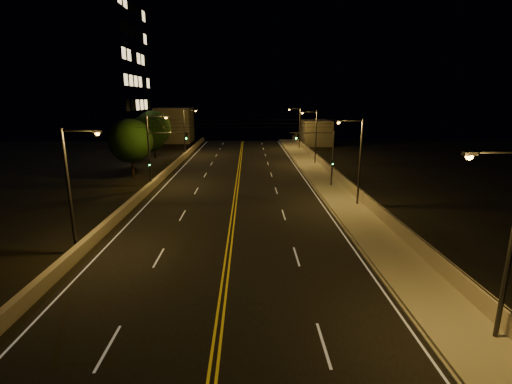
{
  "coord_description": "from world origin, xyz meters",
  "views": [
    {
      "loc": [
        1.38,
        -11.97,
        10.05
      ],
      "look_at": [
        2.0,
        18.0,
        2.5
      ],
      "focal_mm": 26.0,
      "sensor_mm": 36.0,
      "label": 1
    }
  ],
  "objects_px": {
    "tree_0": "(131,141)",
    "tree_1": "(148,134)",
    "streetlight_3": "(298,126)",
    "traffic_signal_right": "(324,153)",
    "tree_2": "(153,128)",
    "streetlight_4": "(73,183)",
    "streetlight_1": "(357,157)",
    "streetlight_6": "(186,129)",
    "building_tower": "(60,69)",
    "streetlight_0": "(506,235)",
    "streetlight_2": "(314,134)",
    "streetlight_5": "(151,145)",
    "traffic_signal_left": "(158,153)"
  },
  "relations": [
    {
      "from": "streetlight_5",
      "to": "building_tower",
      "type": "bearing_deg",
      "value": 135.08
    },
    {
      "from": "streetlight_0",
      "to": "streetlight_3",
      "type": "height_order",
      "value": "same"
    },
    {
      "from": "streetlight_4",
      "to": "tree_0",
      "type": "height_order",
      "value": "streetlight_4"
    },
    {
      "from": "building_tower",
      "to": "tree_0",
      "type": "height_order",
      "value": "building_tower"
    },
    {
      "from": "streetlight_1",
      "to": "streetlight_6",
      "type": "height_order",
      "value": "same"
    },
    {
      "from": "tree_1",
      "to": "streetlight_3",
      "type": "bearing_deg",
      "value": 34.0
    },
    {
      "from": "building_tower",
      "to": "tree_0",
      "type": "bearing_deg",
      "value": -42.88
    },
    {
      "from": "streetlight_4",
      "to": "streetlight_6",
      "type": "relative_size",
      "value": 1.0
    },
    {
      "from": "streetlight_5",
      "to": "tree_2",
      "type": "height_order",
      "value": "streetlight_5"
    },
    {
      "from": "streetlight_5",
      "to": "streetlight_6",
      "type": "relative_size",
      "value": 1.0
    },
    {
      "from": "streetlight_4",
      "to": "tree_0",
      "type": "distance_m",
      "value": 24.94
    },
    {
      "from": "building_tower",
      "to": "tree_0",
      "type": "xyz_separation_m",
      "value": [
        14.23,
        -13.21,
        -9.69
      ]
    },
    {
      "from": "streetlight_2",
      "to": "traffic_signal_left",
      "type": "relative_size",
      "value": 1.27
    },
    {
      "from": "streetlight_0",
      "to": "streetlight_3",
      "type": "xyz_separation_m",
      "value": [
        0.0,
        61.92,
        0.0
      ]
    },
    {
      "from": "streetlight_4",
      "to": "tree_1",
      "type": "xyz_separation_m",
      "value": [
        -4.31,
        34.68,
        0.01
      ]
    },
    {
      "from": "streetlight_0",
      "to": "traffic_signal_left",
      "type": "relative_size",
      "value": 1.27
    },
    {
      "from": "tree_0",
      "to": "tree_2",
      "type": "bearing_deg",
      "value": 93.91
    },
    {
      "from": "tree_2",
      "to": "streetlight_1",
      "type": "bearing_deg",
      "value": -49.14
    },
    {
      "from": "tree_0",
      "to": "tree_1",
      "type": "relative_size",
      "value": 0.99
    },
    {
      "from": "streetlight_6",
      "to": "building_tower",
      "type": "height_order",
      "value": "building_tower"
    },
    {
      "from": "streetlight_5",
      "to": "tree_2",
      "type": "distance_m",
      "value": 21.81
    },
    {
      "from": "streetlight_2",
      "to": "traffic_signal_right",
      "type": "bearing_deg",
      "value": -95.41
    },
    {
      "from": "traffic_signal_right",
      "to": "tree_1",
      "type": "bearing_deg",
      "value": 146.07
    },
    {
      "from": "streetlight_1",
      "to": "building_tower",
      "type": "relative_size",
      "value": 0.28
    },
    {
      "from": "streetlight_5",
      "to": "traffic_signal_right",
      "type": "xyz_separation_m",
      "value": [
        19.94,
        -1.46,
        -0.74
      ]
    },
    {
      "from": "streetlight_3",
      "to": "streetlight_4",
      "type": "xyz_separation_m",
      "value": [
        -21.4,
        -52.02,
        0.0
      ]
    },
    {
      "from": "tree_1",
      "to": "building_tower",
      "type": "bearing_deg",
      "value": 167.02
    },
    {
      "from": "streetlight_1",
      "to": "streetlight_3",
      "type": "distance_m",
      "value": 41.45
    },
    {
      "from": "streetlight_6",
      "to": "building_tower",
      "type": "bearing_deg",
      "value": -159.55
    },
    {
      "from": "streetlight_3",
      "to": "tree_0",
      "type": "xyz_separation_m",
      "value": [
        -25.25,
        -27.38,
        -0.02
      ]
    },
    {
      "from": "streetlight_2",
      "to": "streetlight_5",
      "type": "xyz_separation_m",
      "value": [
        -21.4,
        -13.89,
        0.0
      ]
    },
    {
      "from": "tree_0",
      "to": "streetlight_4",
      "type": "bearing_deg",
      "value": -81.12
    },
    {
      "from": "streetlight_6",
      "to": "tree_1",
      "type": "xyz_separation_m",
      "value": [
        -4.31,
        -9.92,
        0.01
      ]
    },
    {
      "from": "streetlight_0",
      "to": "tree_0",
      "type": "bearing_deg",
      "value": 126.17
    },
    {
      "from": "traffic_signal_left",
      "to": "building_tower",
      "type": "bearing_deg",
      "value": 134.48
    },
    {
      "from": "streetlight_6",
      "to": "tree_2",
      "type": "bearing_deg",
      "value": -144.53
    },
    {
      "from": "traffic_signal_right",
      "to": "tree_2",
      "type": "height_order",
      "value": "tree_2"
    },
    {
      "from": "traffic_signal_right",
      "to": "tree_0",
      "type": "height_order",
      "value": "tree_0"
    },
    {
      "from": "traffic_signal_right",
      "to": "traffic_signal_left",
      "type": "xyz_separation_m",
      "value": [
        -18.89,
        0.0,
        0.0
      ]
    },
    {
      "from": "streetlight_2",
      "to": "streetlight_3",
      "type": "bearing_deg",
      "value": 90.0
    },
    {
      "from": "streetlight_6",
      "to": "tree_2",
      "type": "xyz_separation_m",
      "value": [
        -4.97,
        -3.54,
        0.29
      ]
    },
    {
      "from": "streetlight_1",
      "to": "traffic_signal_left",
      "type": "distance_m",
      "value": 21.8
    },
    {
      "from": "streetlight_5",
      "to": "tree_1",
      "type": "bearing_deg",
      "value": 106.16
    },
    {
      "from": "streetlight_1",
      "to": "streetlight_3",
      "type": "relative_size",
      "value": 1.0
    },
    {
      "from": "tree_1",
      "to": "streetlight_6",
      "type": "bearing_deg",
      "value": 66.53
    },
    {
      "from": "streetlight_2",
      "to": "streetlight_4",
      "type": "xyz_separation_m",
      "value": [
        -21.4,
        -33.72,
        0.0
      ]
    },
    {
      "from": "streetlight_0",
      "to": "tree_0",
      "type": "relative_size",
      "value": 1.08
    },
    {
      "from": "streetlight_5",
      "to": "traffic_signal_left",
      "type": "distance_m",
      "value": 1.94
    },
    {
      "from": "traffic_signal_right",
      "to": "traffic_signal_left",
      "type": "distance_m",
      "value": 18.89
    },
    {
      "from": "streetlight_2",
      "to": "streetlight_3",
      "type": "xyz_separation_m",
      "value": [
        0.0,
        18.31,
        0.0
      ]
    }
  ]
}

